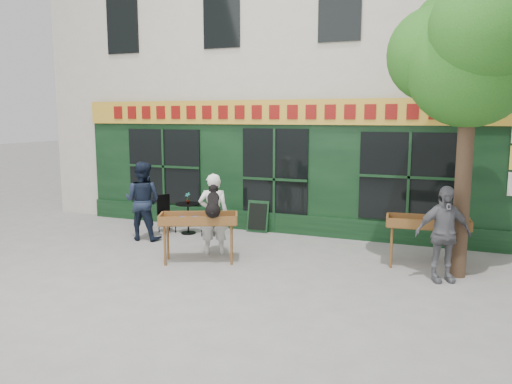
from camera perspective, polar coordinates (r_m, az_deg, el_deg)
ground at (r=10.56m, az=-2.21°, el=-7.30°), size 80.00×80.00×0.00m
building at (r=15.92m, az=6.89°, el=16.09°), size 14.00×7.26×10.00m
street_tree at (r=9.68m, az=23.66°, el=15.10°), size 3.05×2.90×5.60m
book_cart_center at (r=9.98m, az=-6.57°, el=-3.43°), size 1.62×1.18×0.99m
dog at (r=9.69m, az=-4.94°, el=-0.95°), size 0.56×0.69×0.60m
woman at (r=10.54m, az=-4.88°, el=-2.54°), size 0.74×0.63×1.72m
book_cart_right at (r=10.13m, az=19.01°, el=-3.67°), size 1.56×0.78×0.99m
man_right at (r=9.38m, az=20.59°, el=-4.50°), size 1.08×0.82×1.71m
bistro_table at (r=12.48m, az=-7.77°, el=-2.30°), size 0.60×0.60×0.76m
bistro_chair_left at (r=12.75m, az=-10.36°, el=-2.07°), size 0.49×0.49×0.95m
bistro_chair_right at (r=12.25m, az=-5.01°, el=-2.40°), size 0.45×0.45×0.95m
potted_plant at (r=12.42m, az=-7.81°, el=-0.67°), size 0.16×0.13×0.28m
man_left at (r=12.04m, az=-12.83°, el=-0.99°), size 0.98×0.81×1.86m
chalkboard at (r=12.58m, az=0.18°, el=-2.81°), size 0.56×0.21×0.79m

